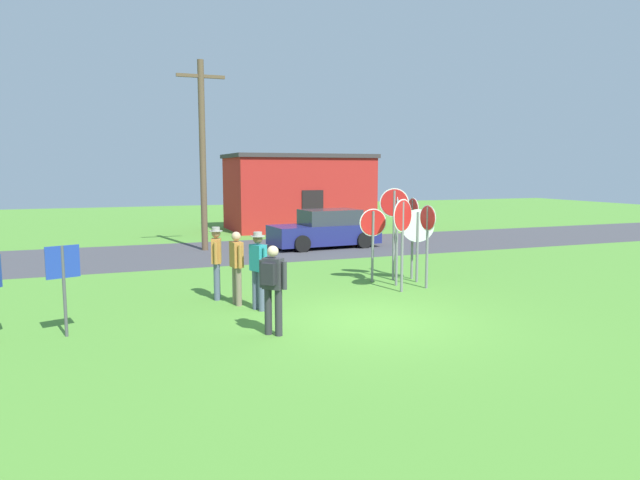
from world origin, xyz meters
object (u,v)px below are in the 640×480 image
object	(u,v)px
stop_sign_tallest	(394,217)
person_in_teal	(273,284)
info_panel_leftmost	(63,274)
person_in_blue	(216,259)
person_on_left	(237,264)
parked_car_on_street	(325,230)
stop_sign_low_front	(427,233)
person_in_dark_shirt	(258,266)
stop_sign_far_back	(403,228)
stop_sign_rear_left	(413,225)
stop_sign_rear_right	(418,233)
utility_pole	(203,152)
stop_sign_nearest	(373,232)
stop_sign_leaning_right	(397,226)

from	to	relation	value
stop_sign_tallest	person_in_teal	size ratio (longest dim) A/B	1.53
info_panel_leftmost	stop_sign_tallest	bearing A→B (deg)	17.89
person_in_teal	person_in_blue	world-z (taller)	person_in_blue
person_on_left	parked_car_on_street	bearing A→B (deg)	56.90
stop_sign_low_front	person_in_dark_shirt	xyz separation A→B (m)	(-4.70, -0.72, -0.48)
stop_sign_far_back	person_on_left	world-z (taller)	stop_sign_far_back
info_panel_leftmost	stop_sign_rear_left	bearing A→B (deg)	16.60
stop_sign_low_front	person_in_dark_shirt	bearing A→B (deg)	-171.35
stop_sign_far_back	stop_sign_rear_right	size ratio (longest dim) A/B	1.17
parked_car_on_street	utility_pole	bearing A→B (deg)	169.39
stop_sign_far_back	stop_sign_rear_left	distance (m)	1.82
parked_car_on_street	stop_sign_nearest	bearing A→B (deg)	-101.12
info_panel_leftmost	utility_pole	bearing A→B (deg)	67.77
stop_sign_nearest	stop_sign_low_front	bearing A→B (deg)	-52.79
person_in_blue	person_in_dark_shirt	distance (m)	1.54
person_in_dark_shirt	person_on_left	world-z (taller)	person_in_dark_shirt
stop_sign_far_back	person_in_blue	bearing A→B (deg)	169.30
parked_car_on_street	person_on_left	distance (m)	10.04
utility_pole	person_in_teal	size ratio (longest dim) A/B	4.23
stop_sign_nearest	stop_sign_tallest	xyz separation A→B (m)	(0.67, 0.04, 0.40)
stop_sign_leaning_right	stop_sign_low_front	world-z (taller)	stop_sign_leaning_right
utility_pole	person_in_teal	xyz separation A→B (m)	(-0.73, -11.90, -2.77)
parked_car_on_street	person_in_teal	distance (m)	12.27
stop_sign_far_back	person_in_blue	xyz separation A→B (m)	(-4.52, 0.85, -0.64)
stop_sign_leaning_right	stop_sign_rear_right	bearing A→B (deg)	16.17
person_on_left	stop_sign_nearest	bearing A→B (deg)	17.82
stop_sign_rear_left	stop_sign_rear_right	xyz separation A→B (m)	(-0.10, -0.45, -0.18)
stop_sign_far_back	info_panel_leftmost	distance (m)	7.82
stop_sign_leaning_right	person_in_dark_shirt	distance (m)	4.37
person_in_dark_shirt	stop_sign_tallest	bearing A→B (deg)	24.39
person_in_teal	utility_pole	bearing A→B (deg)	86.51
utility_pole	person_in_dark_shirt	size ratio (longest dim) A/B	4.11
utility_pole	person_in_blue	world-z (taller)	utility_pole
stop_sign_rear_right	info_panel_leftmost	xyz separation A→B (m)	(-8.74, -2.18, -0.20)
stop_sign_far_back	stop_sign_rear_left	bearing A→B (deg)	52.08
person_in_dark_shirt	parked_car_on_street	bearing A→B (deg)	60.40
utility_pole	person_in_blue	xyz separation A→B (m)	(-1.14, -8.54, -2.77)
stop_sign_leaning_right	stop_sign_rear_left	xyz separation A→B (m)	(0.86, 0.67, -0.06)
utility_pole	stop_sign_far_back	size ratio (longest dim) A/B	3.03
stop_sign_nearest	person_on_left	size ratio (longest dim) A/B	1.20
stop_sign_far_back	person_in_teal	size ratio (longest dim) A/B	1.40
person_in_teal	info_panel_leftmost	world-z (taller)	info_panel_leftmost
stop_sign_tallest	person_in_dark_shirt	size ratio (longest dim) A/B	1.48
stop_sign_far_back	info_panel_leftmost	world-z (taller)	stop_sign_far_back
stop_sign_far_back	person_in_blue	size ratio (longest dim) A/B	1.36
stop_sign_tallest	utility_pole	bearing A→B (deg)	116.38
stop_sign_tallest	parked_car_on_street	bearing A→B (deg)	84.10
stop_sign_far_back	person_in_teal	bearing A→B (deg)	-148.73
stop_sign_far_back	stop_sign_nearest	bearing A→B (deg)	94.75
stop_sign_leaning_right	stop_sign_tallest	distance (m)	0.78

